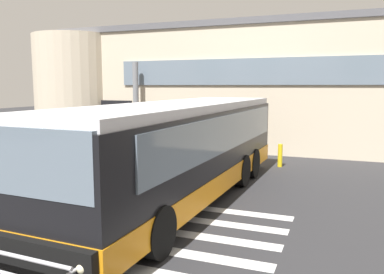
# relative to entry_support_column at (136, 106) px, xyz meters

# --- Properties ---
(ground_plane) EXTENTS (80.00, 90.00, 0.02)m
(ground_plane) POSITION_rel_entry_support_column_xyz_m (4.40, -5.40, -2.17)
(ground_plane) COLOR #2B2B2D
(ground_plane) RESTS_ON ground
(bay_paint_stripes) EXTENTS (4.40, 3.96, 0.01)m
(bay_paint_stripes) POSITION_rel_entry_support_column_xyz_m (6.40, -9.60, -2.16)
(bay_paint_stripes) COLOR silver
(bay_paint_stripes) RESTS_ON ground
(terminal_building) EXTENTS (20.53, 13.80, 6.22)m
(terminal_building) POSITION_rel_entry_support_column_xyz_m (3.73, 6.18, 0.94)
(terminal_building) COLOR beige
(terminal_building) RESTS_ON ground
(entry_support_column) EXTENTS (0.28, 0.28, 4.32)m
(entry_support_column) POSITION_rel_entry_support_column_xyz_m (0.00, 0.00, 0.00)
(entry_support_column) COLOR slate
(entry_support_column) RESTS_ON ground
(bus_main_foreground) EXTENTS (3.40, 11.21, 2.70)m
(bus_main_foreground) POSITION_rel_entry_support_column_xyz_m (5.46, -7.32, -0.83)
(bus_main_foreground) COLOR black
(bus_main_foreground) RESTS_ON ground
(passenger_near_column) EXTENTS (0.57, 0.45, 1.68)m
(passenger_near_column) POSITION_rel_entry_support_column_xyz_m (0.81, -0.34, -1.20)
(passenger_near_column) COLOR #4C4233
(passenger_near_column) RESTS_ON ground
(passenger_by_doorway) EXTENTS (0.59, 0.23, 1.68)m
(passenger_by_doorway) POSITION_rel_entry_support_column_xyz_m (1.88, -0.27, -1.23)
(passenger_by_doorway) COLOR #2D2D33
(passenger_by_doorway) RESTS_ON ground
(passenger_at_curb_edge) EXTENTS (0.52, 0.38, 1.68)m
(passenger_at_curb_edge) POSITION_rel_entry_support_column_xyz_m (2.98, -0.94, -1.23)
(passenger_at_curb_edge) COLOR #2D2D33
(passenger_at_curb_edge) RESTS_ON ground
(safety_bollard_yellow) EXTENTS (0.18, 0.18, 0.90)m
(safety_bollard_yellow) POSITION_rel_entry_support_column_xyz_m (7.39, -1.80, -1.71)
(safety_bollard_yellow) COLOR yellow
(safety_bollard_yellow) RESTS_ON ground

